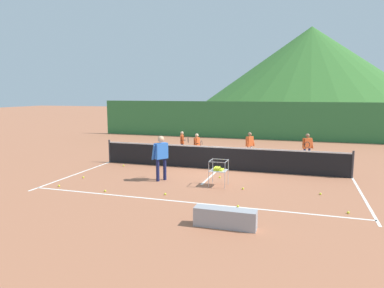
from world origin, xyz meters
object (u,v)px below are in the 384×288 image
at_px(tennis_net, 219,158).
at_px(tennis_ball_5, 248,212).
at_px(student_2, 250,143).
at_px(courtside_bench, 225,218).
at_px(student_0, 182,141).
at_px(tennis_ball_0, 348,212).
at_px(tennis_ball_10, 220,177).
at_px(tennis_ball_4, 83,177).
at_px(tennis_ball_1, 238,206).
at_px(tennis_ball_6, 124,166).
at_px(tennis_ball_8, 165,194).
at_px(tennis_ball_9, 243,189).
at_px(tennis_ball_7, 320,194).
at_px(tennis_ball_3, 105,191).
at_px(student_1, 197,144).
at_px(instructor, 161,154).
at_px(ball_cart, 218,169).
at_px(tennis_ball_2, 59,186).
at_px(student_3, 307,145).

distance_m(tennis_net, tennis_ball_5, 5.50).
relative_size(student_2, courtside_bench, 0.88).
xyz_separation_m(student_0, courtside_bench, (4.19, -9.04, -0.51)).
bearing_deg(tennis_ball_0, student_2, 117.64).
distance_m(tennis_ball_10, courtside_bench, 4.92).
height_order(tennis_ball_10, courtside_bench, courtside_bench).
bearing_deg(tennis_ball_4, tennis_ball_10, 17.66).
bearing_deg(student_2, courtside_bench, -85.45).
bearing_deg(tennis_ball_1, courtside_bench, -91.32).
bearing_deg(tennis_ball_6, tennis_ball_8, -46.31).
height_order(tennis_ball_1, courtside_bench, courtside_bench).
height_order(tennis_ball_1, tennis_ball_9, same).
relative_size(tennis_net, tennis_ball_7, 153.15).
relative_size(tennis_net, tennis_ball_4, 153.15).
relative_size(student_2, tennis_ball_3, 19.50).
height_order(student_1, tennis_ball_4, student_1).
bearing_deg(tennis_ball_0, tennis_ball_8, 178.39).
bearing_deg(instructor, tennis_ball_7, -2.28).
bearing_deg(tennis_ball_10, tennis_ball_5, -66.23).
bearing_deg(ball_cart, tennis_ball_5, -60.77).
bearing_deg(tennis_ball_0, instructor, 163.15).
distance_m(tennis_ball_3, tennis_ball_7, 6.90).
relative_size(ball_cart, tennis_ball_7, 13.22).
bearing_deg(tennis_ball_3, tennis_net, 58.30).
height_order(tennis_net, tennis_ball_10, tennis_net).
xyz_separation_m(tennis_net, tennis_ball_4, (-4.52, -3.04, -0.47)).
bearing_deg(ball_cart, courtside_bench, -74.26).
bearing_deg(tennis_ball_8, tennis_ball_5, -18.62).
height_order(student_0, tennis_ball_5, student_0).
xyz_separation_m(ball_cart, tennis_ball_0, (3.96, -1.73, -0.56)).
bearing_deg(tennis_ball_8, tennis_ball_4, 163.24).
xyz_separation_m(tennis_ball_1, tennis_ball_6, (-5.77, 4.04, 0.00)).
height_order(tennis_net, instructor, instructor).
height_order(tennis_ball_6, tennis_ball_10, same).
height_order(tennis_ball_1, tennis_ball_4, same).
height_order(student_1, tennis_ball_10, student_1).
bearing_deg(student_0, tennis_ball_10, -55.25).
distance_m(tennis_ball_1, tennis_ball_4, 6.39).
height_order(tennis_ball_2, tennis_ball_6, same).
height_order(student_3, tennis_ball_1, student_3).
xyz_separation_m(student_3, courtside_bench, (-1.93, -8.99, -0.57)).
distance_m(ball_cart, courtside_bench, 3.80).
distance_m(student_1, tennis_ball_3, 6.38).
relative_size(tennis_ball_3, tennis_ball_6, 1.00).
bearing_deg(tennis_ball_2, student_2, 51.73).
xyz_separation_m(tennis_ball_2, tennis_ball_9, (6.09, 1.55, 0.00)).
xyz_separation_m(tennis_ball_7, tennis_ball_8, (-4.68, -1.49, 0.00)).
distance_m(student_1, tennis_ball_2, 6.91).
relative_size(instructor, tennis_ball_8, 24.29).
distance_m(instructor, courtside_bench, 5.00).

